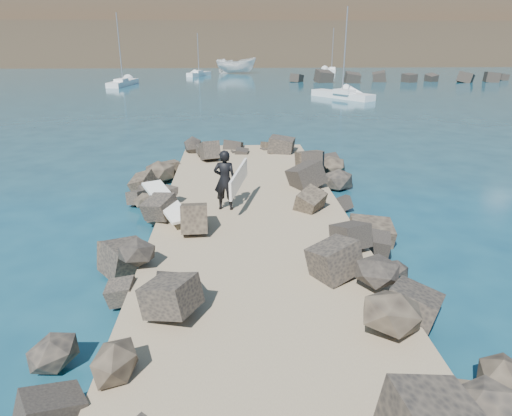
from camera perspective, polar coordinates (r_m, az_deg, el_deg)
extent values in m
plane|color=#0F384C|center=(14.05, -0.22, -4.32)|extent=(800.00, 800.00, 0.00)
cube|color=#8C7759|center=(12.12, 0.26, -6.98)|extent=(6.00, 26.00, 0.60)
cube|color=#262321|center=(12.67, -13.14, -5.28)|extent=(2.60, 22.00, 1.00)
cube|color=black|center=(12.96, 13.08, -4.68)|extent=(2.60, 22.00, 1.00)
cube|color=black|center=(76.73, 25.44, 14.55)|extent=(52.00, 4.00, 1.20)
cube|color=#2D4919|center=(173.37, 0.45, 23.72)|extent=(360.00, 140.00, 32.00)
cube|color=white|center=(14.44, -11.16, 0.44)|extent=(1.82, 2.57, 0.09)
imported|color=silver|center=(85.85, -2.50, 17.36)|extent=(7.37, 3.32, 2.77)
imported|color=black|center=(14.78, -3.92, 3.49)|extent=(0.78, 0.56, 1.98)
cube|color=white|center=(14.76, -2.17, 3.73)|extent=(0.65, 2.41, 0.77)
cube|color=white|center=(80.64, -7.14, 16.23)|extent=(3.92, 5.50, 0.80)
cylinder|color=gray|center=(80.48, -7.25, 18.68)|extent=(0.12, 0.12, 6.21)
cube|color=white|center=(80.03, -7.18, 16.55)|extent=(1.58, 1.82, 0.44)
cube|color=white|center=(65.83, -16.28, 14.70)|extent=(2.83, 7.85, 0.80)
cylinder|color=gray|center=(65.59, -16.69, 18.66)|extent=(0.12, 0.12, 8.45)
cube|color=white|center=(64.90, -16.50, 15.05)|extent=(1.54, 2.31, 0.44)
cube|color=white|center=(50.35, 10.70, 13.62)|extent=(5.64, 7.18, 0.80)
cylinder|color=gray|center=(50.05, 11.05, 18.75)|extent=(0.12, 0.12, 8.32)
cube|color=white|center=(49.57, 10.94, 14.09)|extent=(2.19, 2.43, 0.44)
cube|color=white|center=(90.82, 9.41, 16.56)|extent=(2.74, 6.67, 0.80)
cylinder|color=gray|center=(90.66, 9.56, 19.04)|extent=(0.12, 0.12, 7.17)
cube|color=white|center=(90.04, 9.53, 16.85)|extent=(1.40, 2.00, 0.44)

